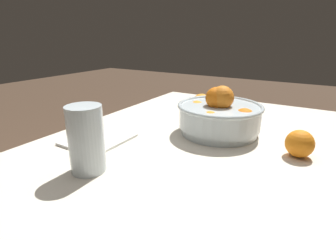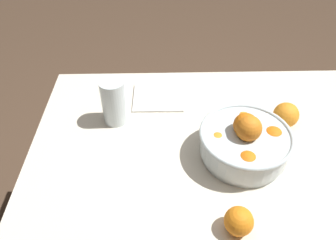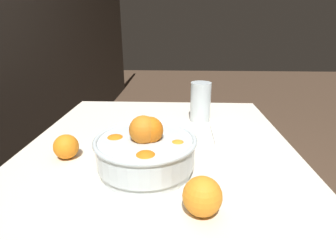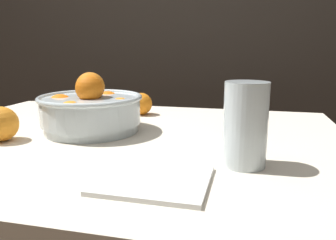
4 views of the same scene
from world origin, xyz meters
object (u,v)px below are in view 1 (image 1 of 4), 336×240
object	(u,v)px
fruit_bowl	(219,116)
orange_loose_front	(300,144)
orange_loose_near_bowl	(201,104)
juice_glass	(87,143)

from	to	relation	value
fruit_bowl	orange_loose_front	world-z (taller)	fruit_bowl
orange_loose_near_bowl	orange_loose_front	xyz separation A→B (m)	(0.22, 0.38, -0.01)
fruit_bowl	orange_loose_front	bearing A→B (deg)	76.19
fruit_bowl	juice_glass	size ratio (longest dim) A/B	1.71
fruit_bowl	juice_glass	world-z (taller)	juice_glass
juice_glass	orange_loose_front	xyz separation A→B (m)	(-0.33, 0.41, -0.03)
orange_loose_front	juice_glass	bearing A→B (deg)	-50.98
orange_loose_front	orange_loose_near_bowl	bearing A→B (deg)	-120.74
fruit_bowl	juice_glass	xyz separation A→B (m)	(0.39, -0.17, 0.01)
fruit_bowl	orange_loose_front	distance (m)	0.25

